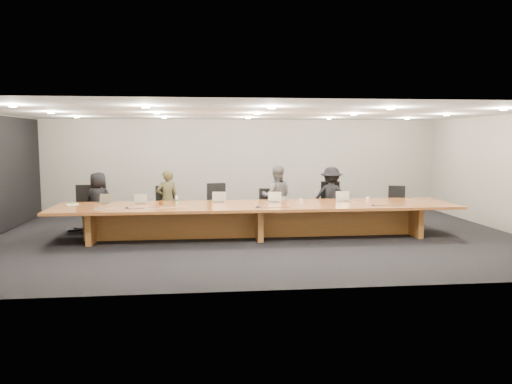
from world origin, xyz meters
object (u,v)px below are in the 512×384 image
at_px(person_c, 277,197).
at_px(mic_left, 127,208).
at_px(amber_mug, 161,203).
at_px(laptop_e, 343,196).
at_px(chair_mid_right, 267,208).
at_px(conference_table, 257,214).
at_px(chair_mid_left, 219,206).
at_px(av_box, 99,209).
at_px(paper_cup_far, 368,199).
at_px(laptop_a, 104,199).
at_px(laptop_b, 140,199).
at_px(chair_far_left, 83,208).
at_px(mic_right, 373,205).
at_px(person_b, 167,200).
at_px(water_bottle, 177,200).
at_px(chair_left, 167,207).
at_px(laptop_d, 273,197).
at_px(chair_right, 331,203).
at_px(person_a, 99,202).
at_px(mic_center, 258,207).
at_px(chair_far_right, 397,205).
at_px(person_d, 331,197).
at_px(laptop_c, 219,197).
at_px(paper_cup_near, 301,201).

xyz_separation_m(person_c, mic_left, (-3.46, -1.51, -0.01)).
bearing_deg(amber_mug, laptop_e, 2.02).
bearing_deg(person_c, chair_mid_right, 6.26).
height_order(conference_table, chair_mid_left, chair_mid_left).
height_order(av_box, mic_left, same).
relative_size(laptop_e, paper_cup_far, 3.42).
bearing_deg(laptop_e, person_c, 156.16).
xyz_separation_m(chair_mid_left, laptop_a, (-2.63, -0.81, 0.30)).
bearing_deg(laptop_b, chair_far_left, 151.64).
relative_size(chair_far_left, mic_right, 10.34).
height_order(chair_mid_left, paper_cup_far, chair_mid_left).
height_order(person_b, water_bottle, person_b).
relative_size(chair_left, chair_mid_left, 0.96).
xyz_separation_m(laptop_e, mic_left, (-4.91, -0.58, -0.11)).
xyz_separation_m(laptop_d, paper_cup_far, (2.29, 0.05, -0.08)).
bearing_deg(laptop_e, chair_mid_left, 170.72).
xyz_separation_m(chair_mid_right, laptop_a, (-3.83, -0.79, 0.37)).
bearing_deg(chair_right, chair_mid_left, -170.13).
xyz_separation_m(person_a, person_b, (1.63, 0.04, 0.02)).
bearing_deg(mic_center, person_a, 155.61).
bearing_deg(laptop_e, chair_far_left, -179.53).
height_order(chair_far_left, chair_far_right, chair_far_left).
bearing_deg(chair_mid_left, chair_left, 166.94).
bearing_deg(person_d, chair_far_left, 20.96).
bearing_deg(chair_far_left, mic_center, -15.40).
height_order(laptop_a, mic_center, laptop_a).
relative_size(chair_mid_left, person_c, 0.73).
bearing_deg(laptop_c, laptop_a, -170.33).
height_order(chair_far_right, laptop_e, chair_far_right).
relative_size(person_c, mic_center, 11.54).
height_order(mic_left, mic_right, mic_left).
relative_size(chair_mid_right, person_a, 0.69).
bearing_deg(laptop_d, conference_table, -117.26).
xyz_separation_m(chair_mid_right, mic_center, (-0.43, -1.73, 0.27)).
relative_size(amber_mug, mic_center, 0.76).
xyz_separation_m(laptop_b, amber_mug, (0.48, -0.25, -0.06)).
bearing_deg(chair_left, laptop_e, -27.84).
bearing_deg(chair_mid_left, water_bottle, -145.23).
relative_size(person_b, water_bottle, 7.23).
xyz_separation_m(chair_far_right, laptop_d, (-3.37, -0.91, 0.36)).
bearing_deg(mic_left, laptop_d, 10.94).
height_order(chair_mid_left, paper_cup_near, chair_mid_left).
height_order(chair_left, laptop_d, chair_left).
xyz_separation_m(chair_right, amber_mug, (-4.21, -1.18, 0.23)).
bearing_deg(amber_mug, mic_left, -147.52).
bearing_deg(laptop_b, av_box, -133.33).
xyz_separation_m(paper_cup_near, paper_cup_far, (1.67, 0.25, -0.00)).
distance_m(chair_right, laptop_a, 5.59).
bearing_deg(person_c, laptop_a, 17.94).
distance_m(chair_mid_right, mic_right, 2.76).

